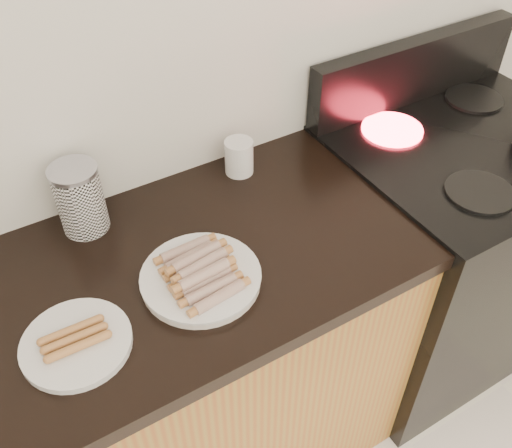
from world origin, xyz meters
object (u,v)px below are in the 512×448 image
main_plate (201,279)px  canister (80,199)px  stove (441,252)px  mug (239,157)px  side_plate (76,343)px

main_plate → canister: 0.35m
stove → main_plate: (-0.92, -0.06, 0.45)m
main_plate → mug: size_ratio=2.73×
canister → mug: (0.43, 0.00, -0.04)m
main_plate → side_plate: bearing=-175.3°
canister → mug: bearing=0.0°
side_plate → stove: bearing=4.0°
stove → main_plate: 1.03m
stove → side_plate: 1.30m
stove → canister: 1.23m
main_plate → canister: (-0.16, 0.31, 0.08)m
side_plate → mug: (0.56, 0.33, 0.04)m
stove → canister: canister is taller
main_plate → stove: bearing=3.7°
main_plate → mug: bearing=48.3°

